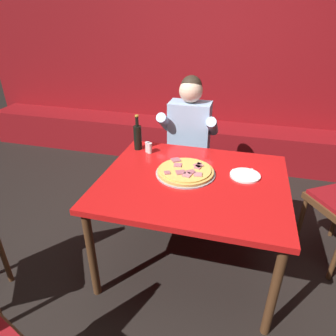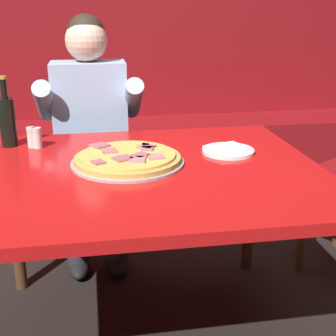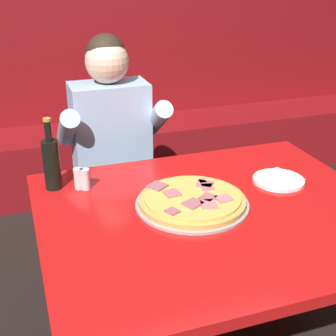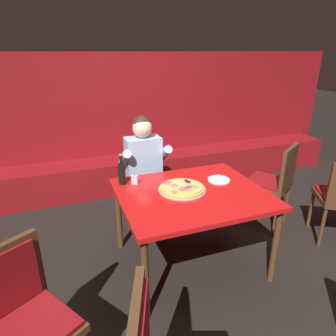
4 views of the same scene
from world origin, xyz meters
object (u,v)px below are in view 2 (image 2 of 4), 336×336
Objects in this scene: pizza at (128,159)px; shaker_oregano at (32,138)px; main_dining_table at (148,187)px; shaker_black_pepper at (37,139)px; plate_white_paper at (228,150)px; diner_seated_blue_shirt at (91,130)px; beer_bottle at (7,120)px.

shaker_oregano reaches higher than pizza.
main_dining_table is 14.76× the size of shaker_black_pepper.
diner_seated_blue_shirt reaches higher than plate_white_paper.
diner_seated_blue_shirt reaches higher than shaker_oregano.
shaker_oregano is 1.00× the size of shaker_black_pepper.
main_dining_table is 0.54m from shaker_black_pepper.
shaker_oregano is at bearing 148.39° from shaker_black_pepper.
diner_seated_blue_shirt reaches higher than pizza.
plate_white_paper is 0.78m from shaker_black_pepper.
pizza is 4.92× the size of shaker_black_pepper.
pizza is 0.33× the size of diner_seated_blue_shirt.
shaker_black_pepper is (-0.35, 0.26, 0.02)m from pizza.
plate_white_paper is 0.81m from shaker_oregano.
pizza is 4.92× the size of shaker_oregano.
main_dining_table is 3.00× the size of pizza.
pizza is at bearing -36.48° from shaker_oregano.
plate_white_paper is at bearing -14.10° from shaker_black_pepper.
main_dining_table is at bearing -35.04° from beer_bottle.
beer_bottle is at bearing -130.66° from diner_seated_blue_shirt.
pizza reaches higher than plate_white_paper.
shaker_black_pepper is at bearing 143.20° from pizza.
plate_white_paper is 0.92m from beer_bottle.
shaker_oregano is 0.03m from shaker_black_pepper.
beer_bottle is 0.54m from diner_seated_blue_shirt.
beer_bottle is 0.15m from shaker_black_pepper.
shaker_oregano is (0.09, -0.04, -0.07)m from beer_bottle.
plate_white_paper is (0.41, 0.07, -0.01)m from pizza.
diner_seated_blue_shirt reaches higher than shaker_black_pepper.
pizza is at bearing -33.79° from beer_bottle.
beer_bottle is (-0.54, 0.38, 0.18)m from main_dining_table.
beer_bottle is at bearing 156.44° from shaker_black_pepper.
beer_bottle is 0.23× the size of diner_seated_blue_shirt.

